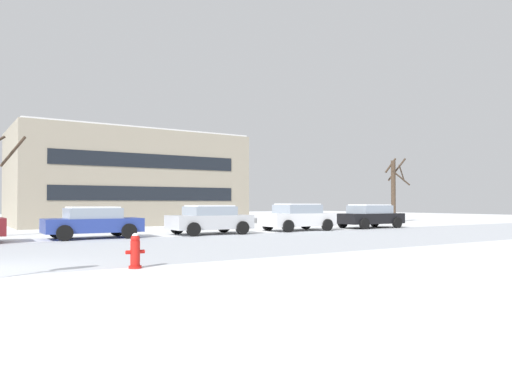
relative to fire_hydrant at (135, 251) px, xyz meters
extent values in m
cylinder|color=red|center=(0.00, 0.00, -0.38)|extent=(0.30, 0.30, 0.06)
cylinder|color=red|center=(0.00, 0.00, -0.06)|extent=(0.22, 0.22, 0.58)
sphere|color=red|center=(0.00, 0.00, 0.28)|extent=(0.21, 0.21, 0.21)
cylinder|color=red|center=(-0.16, 0.00, -0.03)|extent=(0.12, 0.09, 0.09)
cylinder|color=red|center=(0.16, 0.00, -0.03)|extent=(0.12, 0.09, 0.09)
sphere|color=white|center=(0.00, 0.00, 0.33)|extent=(0.15, 0.15, 0.15)
cube|color=#283D93|center=(1.63, 10.16, 0.15)|extent=(4.01, 1.83, 0.58)
cube|color=#8C99A8|center=(1.63, 10.16, 0.66)|extent=(2.22, 1.65, 0.44)
cube|color=white|center=(1.63, 10.16, 0.91)|extent=(2.02, 1.52, 0.06)
cylinder|color=black|center=(2.94, 11.01, -0.09)|extent=(0.65, 0.24, 0.64)
cylinder|color=black|center=(2.90, 9.24, -0.09)|extent=(0.65, 0.24, 0.64)
cylinder|color=black|center=(0.37, 11.08, -0.09)|extent=(0.65, 0.24, 0.64)
cylinder|color=black|center=(0.32, 9.30, -0.09)|extent=(0.65, 0.24, 0.64)
cube|color=silver|center=(7.06, 9.88, 0.19)|extent=(3.95, 1.97, 0.65)
cube|color=#8C99A8|center=(7.06, 9.88, 0.73)|extent=(2.19, 1.78, 0.42)
cube|color=white|center=(7.06, 9.88, 0.97)|extent=(1.99, 1.64, 0.06)
cylinder|color=black|center=(8.36, 10.80, -0.09)|extent=(0.65, 0.24, 0.64)
cylinder|color=black|center=(8.31, 8.89, -0.09)|extent=(0.65, 0.24, 0.64)
cylinder|color=black|center=(5.82, 10.87, -0.09)|extent=(0.65, 0.24, 0.64)
cylinder|color=black|center=(5.77, 8.95, -0.09)|extent=(0.65, 0.24, 0.64)
cube|color=white|center=(12.49, 10.02, 0.20)|extent=(4.02, 1.96, 0.68)
cube|color=#8C99A8|center=(12.49, 10.02, 0.77)|extent=(2.23, 1.77, 0.46)
cube|color=white|center=(12.49, 10.02, 1.03)|extent=(2.03, 1.63, 0.06)
cylinder|color=black|center=(13.81, 10.93, -0.09)|extent=(0.65, 0.24, 0.64)
cylinder|color=black|center=(13.76, 9.03, -0.09)|extent=(0.65, 0.24, 0.64)
cylinder|color=black|center=(11.23, 11.00, -0.09)|extent=(0.65, 0.24, 0.64)
cylinder|color=black|center=(11.18, 9.10, -0.09)|extent=(0.65, 0.24, 0.64)
cube|color=black|center=(17.92, 9.93, 0.17)|extent=(4.15, 1.92, 0.61)
cube|color=#8C99A8|center=(17.92, 9.93, 0.71)|extent=(2.30, 1.73, 0.48)
cube|color=white|center=(17.92, 9.93, 0.98)|extent=(2.09, 1.60, 0.06)
cylinder|color=black|center=(19.28, 10.82, -0.09)|extent=(0.65, 0.24, 0.64)
cylinder|color=black|center=(19.23, 8.96, -0.09)|extent=(0.65, 0.24, 0.64)
cylinder|color=black|center=(16.61, 10.89, -0.09)|extent=(0.65, 0.24, 0.64)
cylinder|color=black|center=(16.57, 9.03, -0.09)|extent=(0.65, 0.24, 0.64)
cylinder|color=#423326|center=(25.71, 14.94, 1.99)|extent=(0.35, 0.35, 4.80)
cylinder|color=#423326|center=(25.98, 14.33, 3.38)|extent=(1.31, 0.66, 1.25)
cylinder|color=#423326|center=(26.37, 15.16, 3.73)|extent=(0.61, 1.47, 1.76)
cylinder|color=#423326|center=(25.86, 15.33, 4.04)|extent=(0.96, 0.48, 1.19)
cylinder|color=#423326|center=(25.61, 14.09, 3.01)|extent=(1.76, 0.32, 1.14)
cylinder|color=#423326|center=(-0.98, 14.47, 3.52)|extent=(0.98, 1.68, 1.37)
cube|color=#9E937F|center=(7.41, 23.26, 2.76)|extent=(15.27, 8.44, 6.33)
cube|color=white|center=(7.41, 23.26, 5.97)|extent=(14.96, 8.27, 0.10)
cube|color=black|center=(7.41, 19.02, 1.70)|extent=(12.22, 0.04, 0.90)
cube|color=black|center=(7.41, 19.02, 3.81)|extent=(12.22, 0.04, 0.90)
camera|label=1|loc=(-3.78, -11.01, 1.11)|focal=34.19mm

